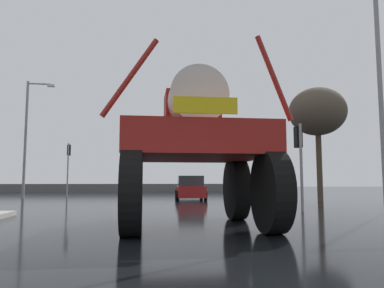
% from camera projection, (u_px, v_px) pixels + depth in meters
% --- Properties ---
extents(ground_plane, '(120.00, 120.00, 0.00)m').
position_uv_depth(ground_plane, '(150.00, 201.00, 22.26)').
color(ground_plane, black).
extents(oversize_sprayer, '(4.27, 5.06, 4.46)m').
position_uv_depth(oversize_sprayer, '(194.00, 149.00, 9.70)').
color(oversize_sprayer, black).
rests_on(oversize_sprayer, ground).
extents(sedan_ahead, '(2.10, 4.20, 1.52)m').
position_uv_depth(sedan_ahead, '(190.00, 188.00, 23.92)').
color(sedan_ahead, maroon).
rests_on(sedan_ahead, ground).
extents(traffic_signal_near_right, '(0.24, 0.54, 3.43)m').
position_uv_depth(traffic_signal_near_right, '(299.00, 147.00, 14.66)').
color(traffic_signal_near_right, gray).
rests_on(traffic_signal_near_right, ground).
extents(traffic_signal_far_left, '(0.24, 0.55, 4.15)m').
position_uv_depth(traffic_signal_far_left, '(69.00, 158.00, 29.04)').
color(traffic_signal_far_left, gray).
rests_on(traffic_signal_far_left, ground).
extents(streetlight_near_right, '(2.13, 0.24, 8.83)m').
position_uv_depth(streetlight_near_right, '(384.00, 86.00, 14.53)').
color(streetlight_near_right, gray).
rests_on(streetlight_near_right, ground).
extents(streetlight_far_left, '(1.88, 0.24, 8.09)m').
position_uv_depth(streetlight_far_left, '(28.00, 133.00, 25.36)').
color(streetlight_far_left, gray).
rests_on(streetlight_far_left, ground).
extents(bare_tree_right, '(3.39, 3.39, 6.78)m').
position_uv_depth(bare_tree_right, '(317.00, 112.00, 22.24)').
color(bare_tree_right, '#473828').
rests_on(bare_tree_right, ground).
extents(roadside_barrier, '(32.34, 0.24, 0.90)m').
position_uv_depth(roadside_barrier, '(146.00, 188.00, 42.77)').
color(roadside_barrier, '#59595B').
rests_on(roadside_barrier, ground).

